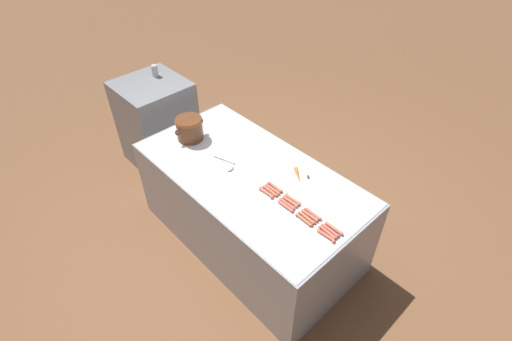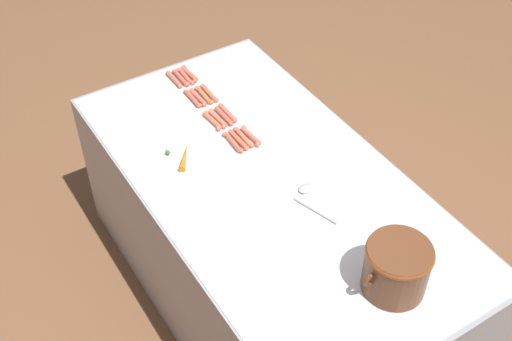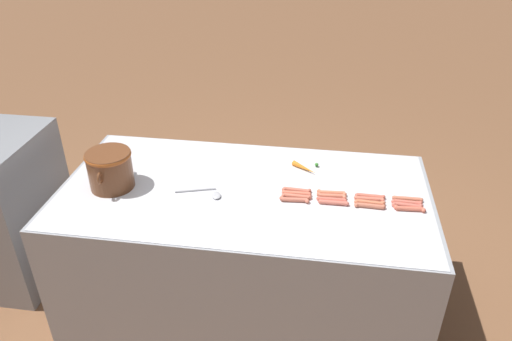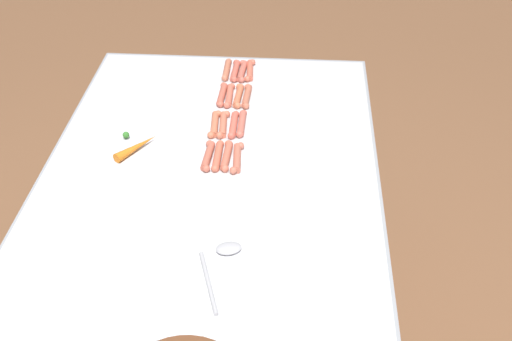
{
  "view_description": "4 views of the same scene",
  "coord_description": "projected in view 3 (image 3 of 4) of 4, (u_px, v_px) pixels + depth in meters",
  "views": [
    {
      "loc": [
        -1.61,
        -1.8,
        2.96
      ],
      "look_at": [
        0.03,
        -0.04,
        0.88
      ],
      "focal_mm": 26.85,
      "sensor_mm": 36.0,
      "label": 1
    },
    {
      "loc": [
        1.17,
        1.74,
        2.89
      ],
      "look_at": [
        0.02,
        -0.08,
        0.86
      ],
      "focal_mm": 46.78,
      "sensor_mm": 36.0,
      "label": 2
    },
    {
      "loc": [
        -2.22,
        -0.4,
        2.33
      ],
      "look_at": [
        0.1,
        -0.05,
        0.92
      ],
      "focal_mm": 34.34,
      "sensor_mm": 36.0,
      "label": 3
    },
    {
      "loc": [
        -0.26,
        1.47,
        2.1
      ],
      "look_at": [
        -0.14,
        -0.24,
        0.85
      ],
      "focal_mm": 47.54,
      "sensor_mm": 36.0,
      "label": 4
    }
  ],
  "objects": [
    {
      "name": "hot_dog_7",
      "position": [
        297.0,
        196.0,
        2.61
      ],
      "size": [
        0.03,
        0.16,
        0.02
      ],
      "color": "#D06B52",
      "rests_on": "griddle_counter"
    },
    {
      "name": "hot_dog_4",
      "position": [
        407.0,
        205.0,
        2.54
      ],
      "size": [
        0.03,
        0.16,
        0.02
      ],
      "color": "#CE6756",
      "rests_on": "griddle_counter"
    },
    {
      "name": "hot_dog_11",
      "position": [
        297.0,
        193.0,
        2.64
      ],
      "size": [
        0.03,
        0.16,
        0.02
      ],
      "color": "#D4694E",
      "rests_on": "griddle_counter"
    },
    {
      "name": "hot_dog_1",
      "position": [
        370.0,
        206.0,
        2.54
      ],
      "size": [
        0.03,
        0.16,
        0.02
      ],
      "color": "#CB6C51",
      "rests_on": "griddle_counter"
    },
    {
      "name": "serving_spoon",
      "position": [
        209.0,
        194.0,
        2.64
      ],
      "size": [
        0.12,
        0.27,
        0.02
      ],
      "color": "#B7B7BC",
      "rests_on": "griddle_counter"
    },
    {
      "name": "hot_dog_0",
      "position": [
        410.0,
        209.0,
        2.51
      ],
      "size": [
        0.03,
        0.16,
        0.02
      ],
      "color": "#D8684F",
      "rests_on": "griddle_counter"
    },
    {
      "name": "hot_dog_2",
      "position": [
        334.0,
        203.0,
        2.56
      ],
      "size": [
        0.03,
        0.16,
        0.02
      ],
      "color": "#D36956",
      "rests_on": "griddle_counter"
    },
    {
      "name": "hot_dog_10",
      "position": [
        332.0,
        196.0,
        2.62
      ],
      "size": [
        0.03,
        0.16,
        0.02
      ],
      "color": "#D57155",
      "rests_on": "griddle_counter"
    },
    {
      "name": "hot_dog_8",
      "position": [
        407.0,
        202.0,
        2.56
      ],
      "size": [
        0.03,
        0.16,
        0.02
      ],
      "color": "#D06351",
      "rests_on": "griddle_counter"
    },
    {
      "name": "carrot",
      "position": [
        305.0,
        168.0,
        2.86
      ],
      "size": [
        0.13,
        0.16,
        0.03
      ],
      "color": "orange",
      "rests_on": "griddle_counter"
    },
    {
      "name": "hot_dog_9",
      "position": [
        369.0,
        199.0,
        2.59
      ],
      "size": [
        0.03,
        0.16,
        0.02
      ],
      "color": "#D66B54",
      "rests_on": "griddle_counter"
    },
    {
      "name": "hot_dog_3",
      "position": [
        294.0,
        200.0,
        2.59
      ],
      "size": [
        0.03,
        0.16,
        0.02
      ],
      "color": "#CB6A53",
      "rests_on": "griddle_counter"
    },
    {
      "name": "ground_plane",
      "position": [
        246.0,
        301.0,
        3.14
      ],
      "size": [
        20.0,
        20.0,
        0.0
      ],
      "primitive_type": "plane",
      "color": "brown"
    },
    {
      "name": "hot_dog_6",
      "position": [
        332.0,
        200.0,
        2.59
      ],
      "size": [
        0.03,
        0.16,
        0.02
      ],
      "color": "#D86451",
      "rests_on": "griddle_counter"
    },
    {
      "name": "hot_dog_5",
      "position": [
        370.0,
        203.0,
        2.56
      ],
      "size": [
        0.03,
        0.16,
        0.02
      ],
      "color": "#D6724E",
      "rests_on": "griddle_counter"
    },
    {
      "name": "hot_dog_15",
      "position": [
        297.0,
        190.0,
        2.66
      ],
      "size": [
        0.03,
        0.16,
        0.02
      ],
      "color": "#CA6650",
      "rests_on": "griddle_counter"
    },
    {
      "name": "bean_pot",
      "position": [
        110.0,
        168.0,
        2.66
      ],
      "size": [
        0.31,
        0.25,
        0.21
      ],
      "color": "brown",
      "rests_on": "griddle_counter"
    },
    {
      "name": "hot_dog_12",
      "position": [
        408.0,
        199.0,
        2.59
      ],
      "size": [
        0.03,
        0.16,
        0.02
      ],
      "color": "#CB7153",
      "rests_on": "griddle_counter"
    },
    {
      "name": "griddle_counter",
      "position": [
        245.0,
        249.0,
        2.92
      ],
      "size": [
        1.06,
        2.04,
        0.86
      ],
      "color": "#9EA0A5",
      "rests_on": "ground_plane"
    },
    {
      "name": "hot_dog_14",
      "position": [
        332.0,
        193.0,
        2.64
      ],
      "size": [
        0.03,
        0.16,
        0.02
      ],
      "color": "#D67251",
      "rests_on": "griddle_counter"
    },
    {
      "name": "hot_dog_13",
      "position": [
        370.0,
        196.0,
        2.61
      ],
      "size": [
        0.03,
        0.16,
        0.02
      ],
      "color": "#CD644F",
      "rests_on": "griddle_counter"
    }
  ]
}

